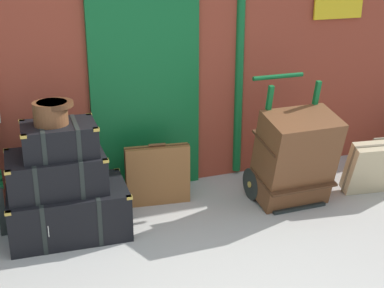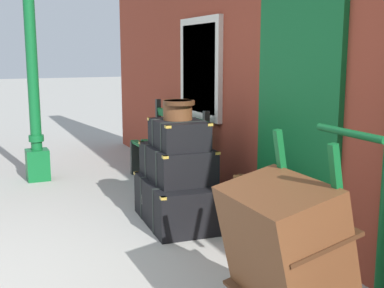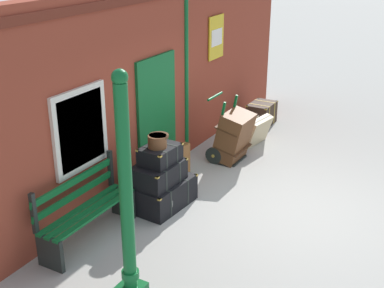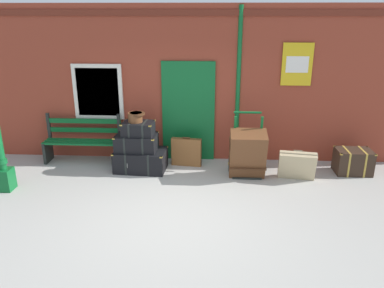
{
  "view_description": "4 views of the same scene",
  "coord_description": "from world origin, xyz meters",
  "px_view_note": "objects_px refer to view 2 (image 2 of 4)",
  "views": [
    {
      "loc": [
        -1.36,
        -2.59,
        2.38
      ],
      "look_at": [
        0.32,
        1.76,
        0.67
      ],
      "focal_mm": 51.17,
      "sensor_mm": 36.0,
      "label": 1
    },
    {
      "loc": [
        3.5,
        -0.02,
        1.63
      ],
      "look_at": [
        -0.4,
        1.7,
        0.85
      ],
      "focal_mm": 46.9,
      "sensor_mm": 36.0,
      "label": 2
    },
    {
      "loc": [
        -6.75,
        -2.1,
        3.9
      ],
      "look_at": [
        -0.19,
        1.59,
        0.84
      ],
      "focal_mm": 48.17,
      "sensor_mm": 36.0,
      "label": 3
    },
    {
      "loc": [
        0.62,
        -5.36,
        3.08
      ],
      "look_at": [
        0.2,
        1.81,
        0.55
      ],
      "focal_mm": 35.88,
      "sensor_mm": 36.0,
      "label": 4
    }
  ],
  "objects_px": {
    "steamer_trunk_base": "(179,202)",
    "large_brown_trunk": "(287,260)",
    "porters_trolley": "(311,288)",
    "suitcase_caramel": "(253,217)",
    "platform_bench": "(169,151)",
    "steamer_trunk_middle": "(177,163)",
    "steamer_trunk_top": "(179,134)",
    "round_hatbox": "(178,109)",
    "lamp_post": "(34,100)"
  },
  "relations": [
    {
      "from": "lamp_post",
      "to": "round_hatbox",
      "type": "height_order",
      "value": "lamp_post"
    },
    {
      "from": "platform_bench",
      "to": "round_hatbox",
      "type": "bearing_deg",
      "value": -17.31
    },
    {
      "from": "steamer_trunk_base",
      "to": "large_brown_trunk",
      "type": "bearing_deg",
      "value": -5.55
    },
    {
      "from": "steamer_trunk_middle",
      "to": "large_brown_trunk",
      "type": "relative_size",
      "value": 0.87
    },
    {
      "from": "steamer_trunk_middle",
      "to": "steamer_trunk_top",
      "type": "distance_m",
      "value": 0.29
    },
    {
      "from": "porters_trolley",
      "to": "steamer_trunk_top",
      "type": "bearing_deg",
      "value": 178.76
    },
    {
      "from": "steamer_trunk_top",
      "to": "platform_bench",
      "type": "bearing_deg",
      "value": 162.85
    },
    {
      "from": "round_hatbox",
      "to": "steamer_trunk_middle",
      "type": "bearing_deg",
      "value": -133.52
    },
    {
      "from": "steamer_trunk_base",
      "to": "large_brown_trunk",
      "type": "xyz_separation_m",
      "value": [
        2.11,
        -0.21,
        0.27
      ]
    },
    {
      "from": "round_hatbox",
      "to": "steamer_trunk_base",
      "type": "bearing_deg",
      "value": -19.16
    },
    {
      "from": "steamer_trunk_base",
      "to": "steamer_trunk_middle",
      "type": "xyz_separation_m",
      "value": [
        -0.07,
        0.02,
        0.37
      ]
    },
    {
      "from": "porters_trolley",
      "to": "large_brown_trunk",
      "type": "height_order",
      "value": "porters_trolley"
    },
    {
      "from": "steamer_trunk_base",
      "to": "suitcase_caramel",
      "type": "xyz_separation_m",
      "value": [
        0.9,
        0.29,
        0.08
      ]
    },
    {
      "from": "lamp_post",
      "to": "porters_trolley",
      "type": "distance_m",
      "value": 4.56
    },
    {
      "from": "suitcase_caramel",
      "to": "steamer_trunk_base",
      "type": "bearing_deg",
      "value": -162.05
    },
    {
      "from": "porters_trolley",
      "to": "large_brown_trunk",
      "type": "bearing_deg",
      "value": -90.0
    },
    {
      "from": "steamer_trunk_base",
      "to": "steamer_trunk_top",
      "type": "xyz_separation_m",
      "value": [
        -0.03,
        0.01,
        0.66
      ]
    },
    {
      "from": "lamp_post",
      "to": "porters_trolley",
      "type": "height_order",
      "value": "lamp_post"
    },
    {
      "from": "steamer_trunk_base",
      "to": "large_brown_trunk",
      "type": "relative_size",
      "value": 1.1
    },
    {
      "from": "steamer_trunk_base",
      "to": "round_hatbox",
      "type": "relative_size",
      "value": 3.2
    },
    {
      "from": "large_brown_trunk",
      "to": "round_hatbox",
      "type": "bearing_deg",
      "value": 174.0
    },
    {
      "from": "large_brown_trunk",
      "to": "platform_bench",
      "type": "bearing_deg",
      "value": 169.81
    },
    {
      "from": "steamer_trunk_middle",
      "to": "suitcase_caramel",
      "type": "height_order",
      "value": "steamer_trunk_middle"
    },
    {
      "from": "steamer_trunk_top",
      "to": "steamer_trunk_base",
      "type": "bearing_deg",
      "value": -29.37
    },
    {
      "from": "steamer_trunk_top",
      "to": "porters_trolley",
      "type": "height_order",
      "value": "porters_trolley"
    },
    {
      "from": "steamer_trunk_top",
      "to": "large_brown_trunk",
      "type": "relative_size",
      "value": 0.66
    },
    {
      "from": "steamer_trunk_middle",
      "to": "suitcase_caramel",
      "type": "xyz_separation_m",
      "value": [
        0.98,
        0.27,
        -0.29
      ]
    },
    {
      "from": "lamp_post",
      "to": "platform_bench",
      "type": "xyz_separation_m",
      "value": [
        0.97,
        1.45,
        -0.6
      ]
    },
    {
      "from": "steamer_trunk_middle",
      "to": "round_hatbox",
      "type": "distance_m",
      "value": 0.53
    },
    {
      "from": "platform_bench",
      "to": "round_hatbox",
      "type": "xyz_separation_m",
      "value": [
        1.23,
        -0.38,
        0.66
      ]
    },
    {
      "from": "steamer_trunk_base",
      "to": "round_hatbox",
      "type": "distance_m",
      "value": 0.9
    },
    {
      "from": "porters_trolley",
      "to": "steamer_trunk_middle",
      "type": "bearing_deg",
      "value": 178.7
    },
    {
      "from": "steamer_trunk_top",
      "to": "round_hatbox",
      "type": "xyz_separation_m",
      "value": [
        -0.04,
        0.01,
        0.24
      ]
    },
    {
      "from": "lamp_post",
      "to": "platform_bench",
      "type": "bearing_deg",
      "value": 56.21
    },
    {
      "from": "lamp_post",
      "to": "steamer_trunk_base",
      "type": "distance_m",
      "value": 2.64
    },
    {
      "from": "steamer_trunk_top",
      "to": "lamp_post",
      "type": "bearing_deg",
      "value": -154.85
    },
    {
      "from": "large_brown_trunk",
      "to": "suitcase_caramel",
      "type": "xyz_separation_m",
      "value": [
        -1.21,
        0.5,
        -0.19
      ]
    },
    {
      "from": "platform_bench",
      "to": "steamer_trunk_base",
      "type": "relative_size",
      "value": 1.52
    },
    {
      "from": "platform_bench",
      "to": "steamer_trunk_middle",
      "type": "distance_m",
      "value": 1.3
    },
    {
      "from": "steamer_trunk_top",
      "to": "steamer_trunk_middle",
      "type": "bearing_deg",
      "value": 176.12
    },
    {
      "from": "platform_bench",
      "to": "porters_trolley",
      "type": "xyz_separation_m",
      "value": [
        3.41,
        -0.44,
        -0.17
      ]
    },
    {
      "from": "round_hatbox",
      "to": "suitcase_caramel",
      "type": "bearing_deg",
      "value": 15.47
    },
    {
      "from": "steamer_trunk_base",
      "to": "steamer_trunk_middle",
      "type": "height_order",
      "value": "steamer_trunk_middle"
    },
    {
      "from": "porters_trolley",
      "to": "suitcase_caramel",
      "type": "xyz_separation_m",
      "value": [
        -1.21,
        0.32,
        0.02
      ]
    },
    {
      "from": "round_hatbox",
      "to": "large_brown_trunk",
      "type": "bearing_deg",
      "value": -6.0
    },
    {
      "from": "round_hatbox",
      "to": "lamp_post",
      "type": "bearing_deg",
      "value": -154.22
    },
    {
      "from": "lamp_post",
      "to": "round_hatbox",
      "type": "distance_m",
      "value": 2.45
    },
    {
      "from": "steamer_trunk_base",
      "to": "porters_trolley",
      "type": "relative_size",
      "value": 0.87
    },
    {
      "from": "steamer_trunk_middle",
      "to": "lamp_post",
      "type": "bearing_deg",
      "value": -154.29
    },
    {
      "from": "steamer_trunk_middle",
      "to": "round_hatbox",
      "type": "relative_size",
      "value": 2.53
    }
  ]
}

